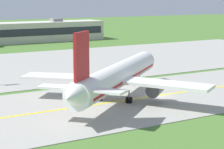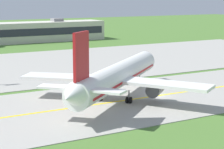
{
  "view_description": "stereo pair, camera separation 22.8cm",
  "coord_description": "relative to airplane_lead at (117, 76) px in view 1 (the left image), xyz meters",
  "views": [
    {
      "loc": [
        -43.76,
        -59.06,
        17.38
      ],
      "look_at": [
        -7.38,
        3.51,
        4.0
      ],
      "focal_mm": 68.42,
      "sensor_mm": 36.0,
      "label": 1
    },
    {
      "loc": [
        -43.56,
        -59.17,
        17.38
      ],
      "look_at": [
        -7.38,
        3.51,
        4.0
      ],
      "focal_mm": 68.42,
      "sensor_mm": 36.0,
      "label": 2
    }
  ],
  "objects": [
    {
      "name": "taxiway_strip",
      "position": [
        7.75,
        -1.19,
        -4.08
      ],
      "size": [
        240.0,
        28.0,
        0.1
      ],
      "primitive_type": "cube",
      "color": "#9E9B93",
      "rests_on": "ground"
    },
    {
      "name": "apron_pad",
      "position": [
        17.75,
        40.81,
        -4.08
      ],
      "size": [
        140.0,
        52.0,
        0.1
      ],
      "primitive_type": "cube",
      "color": "#9E9B93",
      "rests_on": "ground"
    },
    {
      "name": "terminal_building",
      "position": [
        17.56,
        96.04,
        -0.36
      ],
      "size": [
        60.24,
        11.46,
        8.71
      ],
      "color": "beige",
      "rests_on": "ground"
    },
    {
      "name": "ground_plane",
      "position": [
        7.75,
        -1.19,
        -4.13
      ],
      "size": [
        500.0,
        500.0,
        0.0
      ],
      "primitive_type": "plane",
      "color": "#47702D"
    },
    {
      "name": "airplane_lead",
      "position": [
        0.0,
        0.0,
        0.0
      ],
      "size": [
        32.85,
        29.55,
        12.7
      ],
      "color": "white",
      "rests_on": "ground"
    },
    {
      "name": "taxiway_centreline",
      "position": [
        7.75,
        -1.19,
        -4.03
      ],
      "size": [
        220.0,
        0.6,
        0.01
      ],
      "primitive_type": "cube",
      "color": "yellow",
      "rests_on": "taxiway_strip"
    }
  ]
}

